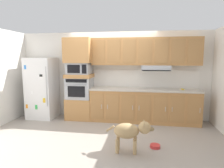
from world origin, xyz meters
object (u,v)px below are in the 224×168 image
(refrigerator, at_px, (42,88))
(built_in_oven, at_px, (80,88))
(dog, at_px, (131,131))
(microwave, at_px, (79,68))
(screwdriver, at_px, (183,89))
(dog_food_bowl, at_px, (155,146))

(refrigerator, height_order, built_in_oven, refrigerator)
(refrigerator, height_order, dog, refrigerator)
(refrigerator, xyz_separation_m, built_in_oven, (1.12, 0.07, 0.02))
(microwave, bearing_deg, dog, -49.21)
(microwave, height_order, screwdriver, microwave)
(built_in_oven, bearing_deg, dog_food_bowl, -37.57)
(built_in_oven, height_order, microwave, microwave)
(dog_food_bowl, bearing_deg, dog, -151.43)
(built_in_oven, height_order, dog, built_in_oven)
(screwdriver, distance_m, dog, 2.30)
(dog, bearing_deg, dog_food_bowl, 27.40)
(screwdriver, bearing_deg, dog, -124.45)
(built_in_oven, relative_size, microwave, 1.09)
(microwave, distance_m, dog, 2.64)
(microwave, relative_size, dog, 0.72)
(screwdriver, distance_m, dog_food_bowl, 1.99)
(dog, bearing_deg, refrigerator, 145.67)
(built_in_oven, distance_m, dog, 2.48)
(dog_food_bowl, bearing_deg, refrigerator, 154.54)
(microwave, bearing_deg, built_in_oven, 179.23)
(microwave, relative_size, dog_food_bowl, 3.22)
(refrigerator, distance_m, dog_food_bowl, 3.62)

